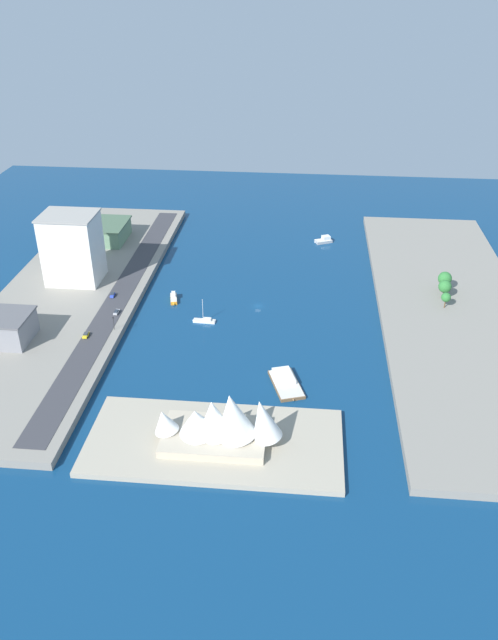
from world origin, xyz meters
TOP-DOWN VIEW (x-y plane):
  - ground_plane at (0.00, 0.00)m, footprint 440.00×440.00m
  - quay_west at (-93.12, 0.00)m, footprint 70.00×240.00m
  - quay_east at (93.12, 0.00)m, footprint 70.00×240.00m
  - peninsula_point at (6.65, 101.71)m, footprint 88.79×41.75m
  - road_strip at (68.10, 0.00)m, footprint 11.52×228.00m
  - water_taxi_orange at (42.01, -1.78)m, footprint 5.24×11.51m
  - yacht_sleek_gray at (-32.54, -82.79)m, footprint 11.28×8.58m
  - barge_flat_brown at (-16.30, 63.54)m, footprint 15.76×22.43m
  - sailboat_small_white at (23.40, 17.86)m, footprint 11.13×3.53m
  - terminal_long_green at (101.02, -66.65)m, footprint 36.70×28.53m
  - hotel_broad_white at (94.81, -13.63)m, footprint 27.13×22.50m
  - sedan_silver at (64.54, 19.60)m, footprint 2.05×4.80m
  - taxi_yellow_cab at (72.14, 41.09)m, footprint 2.17×4.73m
  - hatchback_blue at (71.19, 3.13)m, footprint 1.98×4.41m
  - traffic_light_waterfront at (61.48, 33.91)m, footprint 0.36×0.36m
  - opera_landmark at (4.20, 101.71)m, footprint 45.71×22.44m
  - park_tree_cluster at (-90.24, -13.55)m, footprint 8.02×23.98m

SIDE VIEW (x-z plane):
  - ground_plane at x=0.00m, z-range 0.00..0.00m
  - sailboat_small_white at x=23.40m, z-range -5.13..6.83m
  - peninsula_point at x=6.65m, z-range 0.00..2.00m
  - barge_flat_brown at x=-16.30m, z-range -0.35..2.76m
  - water_taxi_orange at x=42.01m, z-range -0.60..3.08m
  - yacht_sleek_gray at x=-32.54m, z-range -0.51..3.48m
  - quay_west at x=-93.12m, z-range 0.00..3.24m
  - quay_east at x=93.12m, z-range 0.00..3.24m
  - road_strip at x=68.10m, z-range 3.24..3.39m
  - sedan_silver at x=64.54m, z-range 3.38..4.91m
  - taxi_yellow_cab at x=72.14m, z-range 3.39..4.98m
  - hatchback_blue at x=71.19m, z-range 3.38..4.99m
  - traffic_light_waterfront at x=61.48m, z-range 4.33..10.83m
  - terminal_long_green at x=101.02m, z-range 3.27..13.77m
  - park_tree_cluster at x=-90.24m, z-range 4.61..14.48m
  - opera_landmark at x=4.20m, z-range -0.16..20.36m
  - hotel_broad_white at x=94.81m, z-range 3.27..38.57m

